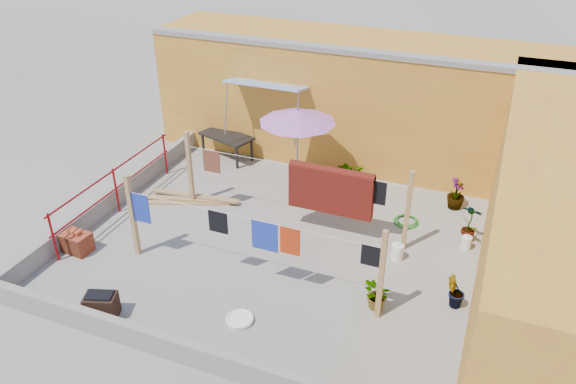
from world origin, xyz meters
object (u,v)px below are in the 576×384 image
(outdoor_table, at_px, (227,137))
(plant_back_a, at_px, (348,176))
(brick_stack, at_px, (77,242))
(water_jug_a, at_px, (397,252))
(patio_umbrella, at_px, (298,117))
(white_basin, at_px, (240,319))
(water_jug_b, at_px, (466,243))
(green_hose, at_px, (406,221))
(brazier, at_px, (102,305))

(outdoor_table, height_order, plant_back_a, plant_back_a)
(brick_stack, height_order, plant_back_a, plant_back_a)
(brick_stack, relative_size, plant_back_a, 0.73)
(water_jug_a, xyz_separation_m, plant_back_a, (-1.73, 2.29, 0.24))
(patio_umbrella, height_order, plant_back_a, patio_umbrella)
(outdoor_table, height_order, brick_stack, outdoor_table)
(white_basin, height_order, water_jug_b, water_jug_b)
(white_basin, bearing_deg, green_hose, 64.20)
(brazier, height_order, plant_back_a, plant_back_a)
(patio_umbrella, distance_m, green_hose, 3.39)
(white_basin, height_order, green_hose, white_basin)
(water_jug_b, height_order, plant_back_a, plant_back_a)
(white_basin, distance_m, water_jug_a, 3.54)
(brazier, xyz_separation_m, plant_back_a, (2.70, 5.87, 0.18))
(brazier, xyz_separation_m, green_hose, (4.33, 4.99, -0.20))
(brick_stack, distance_m, green_hose, 7.04)
(water_jug_b, bearing_deg, brick_stack, -157.56)
(brazier, height_order, white_basin, brazier)
(patio_umbrella, relative_size, plant_back_a, 2.61)
(green_hose, xyz_separation_m, plant_back_a, (-1.63, 0.88, 0.37))
(plant_back_a, bearing_deg, water_jug_a, -52.91)
(green_hose, height_order, plant_back_a, plant_back_a)
(water_jug_b, bearing_deg, patio_umbrella, 166.82)
(brazier, height_order, water_jug_a, brazier)
(water_jug_a, bearing_deg, patio_umbrella, 147.28)
(water_jug_b, bearing_deg, water_jug_a, -144.64)
(outdoor_table, bearing_deg, brazier, -82.52)
(outdoor_table, distance_m, green_hose, 5.39)
(water_jug_a, bearing_deg, plant_back_a, 127.09)
(green_hose, bearing_deg, water_jug_b, -21.60)
(brazier, bearing_deg, water_jug_a, 38.93)
(white_basin, xyz_separation_m, water_jug_a, (2.14, 2.81, 0.12))
(water_jug_a, distance_m, green_hose, 1.42)
(brazier, height_order, green_hose, brazier)
(brazier, relative_size, plant_back_a, 0.76)
(white_basin, distance_m, green_hose, 4.69)
(white_basin, relative_size, green_hose, 0.87)
(patio_umbrella, relative_size, outdoor_table, 1.35)
(brick_stack, relative_size, water_jug_b, 1.81)
(water_jug_b, xyz_separation_m, green_hose, (-1.34, 0.53, -0.11))
(patio_umbrella, bearing_deg, plant_back_a, 21.13)
(patio_umbrella, height_order, brazier, patio_umbrella)
(outdoor_table, xyz_separation_m, brick_stack, (-0.88, -4.99, -0.40))
(water_jug_b, bearing_deg, white_basin, -132.49)
(brick_stack, bearing_deg, patio_umbrella, 50.78)
(patio_umbrella, xyz_separation_m, brick_stack, (-3.28, -4.02, -1.72))
(plant_back_a, bearing_deg, brazier, -114.72)
(brazier, relative_size, water_jug_a, 1.65)
(brick_stack, xyz_separation_m, plant_back_a, (4.43, 4.46, 0.20))
(brick_stack, xyz_separation_m, water_jug_b, (7.40, 3.06, -0.07))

